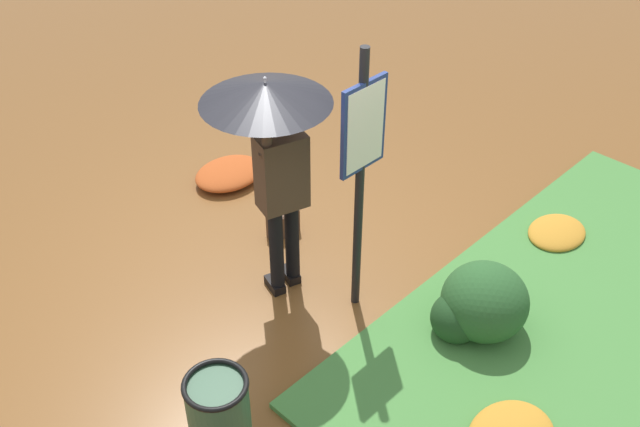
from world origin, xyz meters
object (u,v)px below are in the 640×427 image
trash_bin (220,425)px  info_sign_post (362,157)px  person_with_umbrella (273,134)px  handbag (283,223)px

trash_bin → info_sign_post: bearing=-166.3°
person_with_umbrella → trash_bin: person_with_umbrella is taller
handbag → info_sign_post: bearing=79.7°
info_sign_post → handbag: size_ratio=6.22×
handbag → trash_bin: trash_bin is taller
person_with_umbrella → info_sign_post: 0.67m
handbag → trash_bin: size_ratio=0.44×
info_sign_post → handbag: bearing=-100.3°
info_sign_post → trash_bin: 2.11m
handbag → person_with_umbrella: bearing=44.6°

